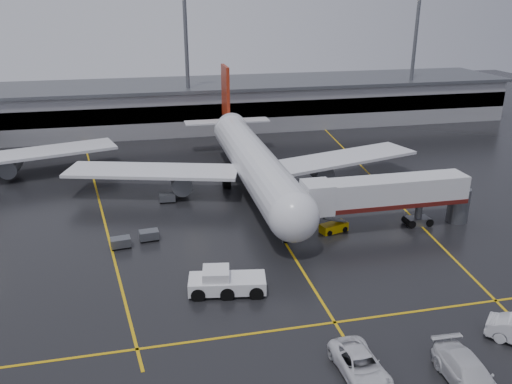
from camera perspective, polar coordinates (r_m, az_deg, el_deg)
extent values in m
plane|color=black|center=(61.96, 1.40, -2.68)|extent=(220.00, 220.00, 0.00)
cube|color=gold|center=(61.95, 1.40, -2.68)|extent=(0.25, 90.00, 0.02)
cube|color=gold|center=(43.53, 8.60, -13.91)|extent=(60.00, 0.25, 0.02)
cube|color=gold|center=(69.90, -16.79, -0.81)|extent=(9.99, 69.35, 0.02)
cube|color=gold|center=(76.59, 12.75, 1.45)|extent=(7.57, 69.64, 0.02)
cube|color=gray|center=(106.11, -4.91, 9.41)|extent=(120.00, 18.00, 8.00)
cube|color=black|center=(97.47, -4.19, 8.73)|extent=(120.00, 0.40, 3.00)
cube|color=#595B60|center=(105.36, -4.98, 11.71)|extent=(122.00, 19.00, 0.60)
cylinder|color=#595B60|center=(98.32, -7.53, 13.45)|extent=(0.70, 0.70, 25.00)
cylinder|color=#595B60|center=(111.77, 16.80, 13.62)|extent=(0.70, 0.70, 25.00)
cylinder|color=silver|center=(67.80, -0.19, 3.20)|extent=(5.20, 36.00, 5.20)
sphere|color=silver|center=(51.45, 4.13, -2.69)|extent=(5.20, 5.20, 5.20)
cone|color=silver|center=(87.56, -3.18, 7.59)|extent=(4.94, 8.00, 4.94)
cube|color=maroon|center=(87.56, -3.35, 10.86)|extent=(0.50, 5.50, 8.50)
cube|color=silver|center=(87.52, -3.18, 7.72)|extent=(14.00, 3.00, 0.25)
cube|color=silver|center=(68.52, -11.25, 2.28)|extent=(22.80, 11.83, 0.40)
cube|color=silver|center=(73.60, 9.42, 3.68)|extent=(22.80, 11.83, 0.40)
cylinder|color=#595B60|center=(68.16, -8.20, 1.12)|extent=(2.60, 4.50, 2.60)
cylinder|color=#595B60|center=(71.92, 7.05, 2.23)|extent=(2.60, 4.50, 2.60)
cylinder|color=#595B60|center=(55.38, 3.16, -4.53)|extent=(0.56, 0.56, 2.00)
cylinder|color=#595B60|center=(71.04, -3.23, 1.27)|extent=(0.56, 0.56, 2.00)
cylinder|color=#595B60|center=(72.28, 1.78, 1.64)|extent=(0.56, 0.56, 2.00)
cylinder|color=black|center=(55.62, 3.15, -5.04)|extent=(0.40, 1.10, 1.10)
cylinder|color=black|center=(71.19, -3.23, 0.93)|extent=(1.00, 1.40, 1.40)
cylinder|color=black|center=(72.43, 1.77, 1.30)|extent=(1.00, 1.40, 1.40)
cube|color=silver|center=(81.43, -22.88, 3.96)|extent=(22.80, 11.83, 0.40)
cylinder|color=#595B60|center=(81.59, -25.26, 2.60)|extent=(2.60, 4.50, 2.60)
cube|color=silver|center=(59.11, 14.24, 0.07)|extent=(18.00, 3.20, 3.00)
cube|color=#4F130F|center=(59.56, 14.13, -1.10)|extent=(18.00, 3.30, 0.50)
cube|color=silver|center=(56.00, 6.70, -0.57)|extent=(3.00, 3.40, 3.30)
cylinder|color=#595B60|center=(61.98, 17.32, -2.16)|extent=(0.80, 0.80, 3.00)
cube|color=#595B60|center=(62.38, 17.22, -3.05)|extent=(2.60, 1.60, 0.90)
cylinder|color=#595B60|center=(64.37, 21.25, -1.32)|extent=(2.40, 2.40, 4.00)
cylinder|color=black|center=(61.86, 16.33, -3.15)|extent=(0.90, 1.80, 0.90)
cylinder|color=black|center=(62.91, 18.09, -2.94)|extent=(0.90, 1.80, 0.90)
cube|color=white|center=(46.55, -3.16, -9.95)|extent=(7.07, 3.75, 1.15)
cube|color=white|center=(46.08, -4.39, -8.94)|extent=(2.65, 2.65, 0.96)
cube|color=black|center=(46.08, -4.39, -8.94)|extent=(2.39, 2.39, 0.86)
cylinder|color=black|center=(46.80, -6.26, -10.34)|extent=(1.70, 3.05, 1.25)
cylinder|color=black|center=(46.72, -3.15, -10.30)|extent=(1.70, 3.05, 1.25)
cylinder|color=black|center=(46.77, -0.05, -10.23)|extent=(1.70, 3.05, 1.25)
cube|color=#D1A206|center=(58.56, 8.49, -3.84)|extent=(3.40, 2.16, 0.96)
cube|color=#595B60|center=(58.19, 8.54, -3.02)|extent=(3.14, 1.62, 1.10)
cylinder|color=black|center=(58.07, 7.65, -4.26)|extent=(1.01, 1.60, 0.61)
cylinder|color=black|center=(59.26, 9.29, -3.82)|extent=(1.01, 1.60, 0.61)
imported|color=silver|center=(38.26, 11.36, -18.10)|extent=(2.99, 6.08, 1.66)
imported|color=silver|center=(39.34, 22.23, -17.98)|extent=(2.95, 6.67, 1.90)
cube|color=#595B60|center=(56.98, -11.61, -4.59)|extent=(2.12, 1.50, 0.90)
cylinder|color=black|center=(56.66, -12.31, -5.32)|extent=(0.40, 0.20, 0.40)
cylinder|color=black|center=(56.80, -10.71, -5.13)|extent=(0.40, 0.20, 0.40)
cylinder|color=black|center=(57.56, -12.43, -4.90)|extent=(0.40, 0.20, 0.40)
cylinder|color=black|center=(57.70, -10.85, -4.71)|extent=(0.40, 0.20, 0.40)
cube|color=#595B60|center=(56.01, -14.57, -5.31)|extent=(2.15, 1.55, 0.90)
cylinder|color=black|center=(55.72, -15.29, -6.06)|extent=(0.40, 0.20, 0.40)
cylinder|color=black|center=(55.82, -13.65, -5.85)|extent=(0.40, 0.20, 0.40)
cylinder|color=black|center=(56.62, -15.39, -5.63)|extent=(0.40, 0.20, 0.40)
cylinder|color=black|center=(56.72, -13.78, -5.42)|extent=(0.40, 0.20, 0.40)
cube|color=#595B60|center=(66.92, -9.66, -0.57)|extent=(2.07, 1.42, 0.90)
cylinder|color=black|center=(66.64, -10.32, -1.14)|extent=(0.40, 0.20, 0.40)
cylinder|color=black|center=(66.61, -8.94, -1.06)|extent=(0.40, 0.20, 0.40)
cylinder|color=black|center=(67.58, -10.31, -0.83)|extent=(0.40, 0.20, 0.40)
cylinder|color=black|center=(67.54, -8.96, -0.75)|extent=(0.40, 0.20, 0.40)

